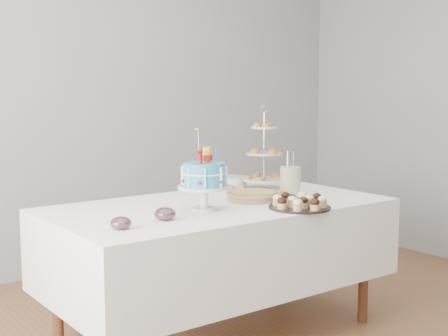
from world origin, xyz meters
TOP-DOWN VIEW (x-y plane):
  - walls at (0.00, 0.00)m, footprint 5.04×4.04m
  - table at (0.00, 0.30)m, footprint 1.92×1.02m
  - birthday_cake at (-0.18, 0.18)m, footprint 0.29×0.29m
  - cupcake_tray at (0.27, -0.08)m, footprint 0.34×0.34m
  - pie at (0.23, 0.27)m, footprint 0.32×0.32m
  - tiered_stand at (0.56, 0.56)m, footprint 0.28×0.28m
  - plate_stack at (0.39, 0.70)m, footprint 0.20×0.20m
  - pastry_plate at (0.38, 0.65)m, footprint 0.22×0.22m
  - jam_bowl_a at (-0.75, 0.05)m, footprint 0.10×0.10m
  - jam_bowl_b at (-0.48, 0.10)m, footprint 0.11×0.11m
  - utensil_pitcher at (0.49, 0.24)m, footprint 0.13×0.12m

SIDE VIEW (x-z plane):
  - table at x=0.00m, z-range 0.16..0.93m
  - pastry_plate at x=0.38m, z-range 0.77..0.80m
  - jam_bowl_a at x=-0.75m, z-range 0.77..0.83m
  - pie at x=0.23m, z-range 0.77..0.82m
  - jam_bowl_b at x=-0.48m, z-range 0.77..0.83m
  - cupcake_tray at x=0.27m, z-range 0.77..0.85m
  - plate_stack at x=0.39m, z-range 0.77..0.85m
  - utensil_pitcher at x=0.49m, z-range 0.73..1.01m
  - birthday_cake at x=-0.18m, z-range 0.67..1.11m
  - tiered_stand at x=0.56m, z-range 0.73..1.27m
  - walls at x=0.00m, z-range 0.00..2.70m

